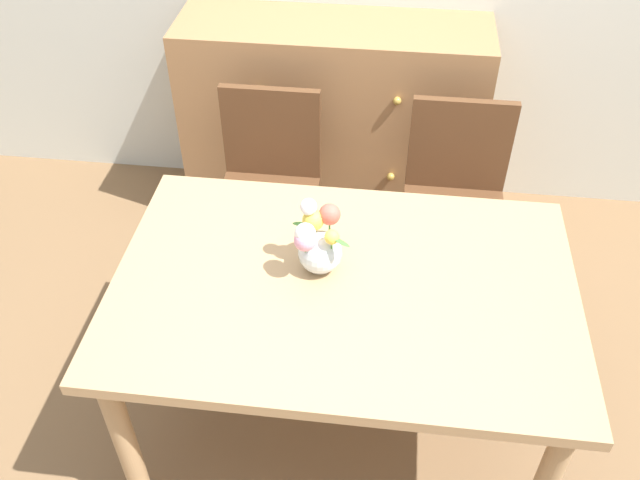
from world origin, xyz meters
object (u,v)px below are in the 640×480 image
(dining_table, at_px, (343,304))
(chair_right, at_px, (455,193))
(flower_vase, at_px, (318,243))
(chair_left, at_px, (269,180))
(dresser, at_px, (332,123))

(dining_table, height_order, chair_right, chair_right)
(chair_right, distance_m, flower_vase, 0.97)
(chair_left, distance_m, chair_right, 0.79)
(flower_vase, bearing_deg, chair_right, 57.84)
(chair_left, bearing_deg, dresser, -113.43)
(dining_table, height_order, chair_left, chair_left)
(dresser, bearing_deg, chair_right, -41.62)
(dining_table, height_order, flower_vase, flower_vase)
(chair_right, bearing_deg, dining_table, 64.25)
(chair_right, bearing_deg, chair_left, 0.00)
(chair_right, bearing_deg, flower_vase, 57.84)
(dresser, relative_size, flower_vase, 5.59)
(dining_table, relative_size, dresser, 1.03)
(chair_left, relative_size, flower_vase, 3.58)
(chair_left, height_order, flower_vase, flower_vase)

